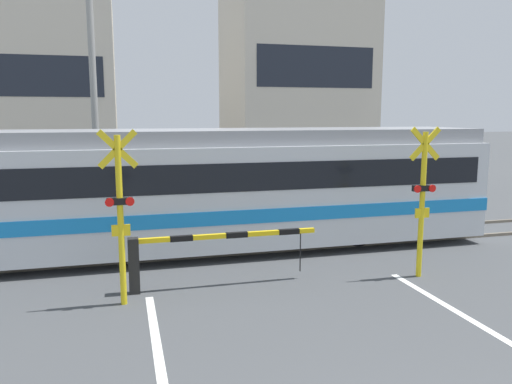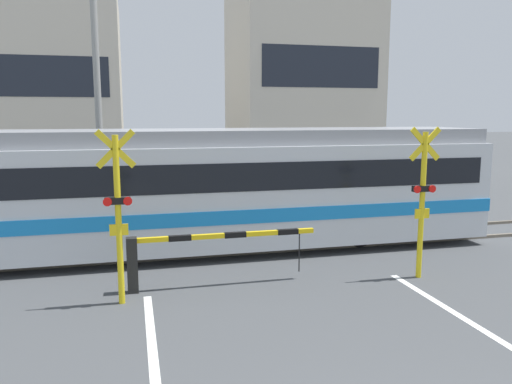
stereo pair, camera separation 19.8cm
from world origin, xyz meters
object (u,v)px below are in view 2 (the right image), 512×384
Objects in this scene: crossing_barrier_near at (183,250)px; crossing_signal_right at (422,196)px; crossing_signal_left at (118,209)px; crossing_barrier_far at (281,196)px; pedestrian at (236,184)px; commuter_train at (145,188)px.

crossing_barrier_near is 4.93m from crossing_signal_right.
crossing_signal_left is 1.00× the size of crossing_signal_right.
crossing_barrier_near is 1.57m from crossing_signal_left.
crossing_barrier_far is 2.26× the size of pedestrian.
commuter_train is 6.31m from crossing_signal_right.
crossing_barrier_far is 1.19× the size of crossing_signal_right.
crossing_signal_left and crossing_signal_right have the same top height.
commuter_train is at bearing 80.54° from crossing_signal_left.
pedestrian is (3.77, 8.13, -0.77)m from crossing_signal_left.
crossing_signal_left is (-4.81, -6.10, 0.94)m from crossing_barrier_far.
crossing_signal_right is (5.96, 0.00, 0.00)m from crossing_signal_left.
commuter_train is 2.91m from crossing_barrier_near.
commuter_train is 4.62× the size of crossing_barrier_far.
commuter_train is 5.52× the size of crossing_signal_left.
crossing_signal_right reaches higher than pedestrian.
crossing_barrier_near is 1.19× the size of crossing_signal_left.
pedestrian is at bearing 70.98° from crossing_barrier_near.
crossing_barrier_far is (4.27, 2.86, -0.83)m from commuter_train.
commuter_train is 3.29m from crossing_signal_left.
crossing_barrier_near is 6.68m from crossing_barrier_far.
crossing_signal_right is 1.89× the size of pedestrian.
crossing_barrier_near is 2.26× the size of pedestrian.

